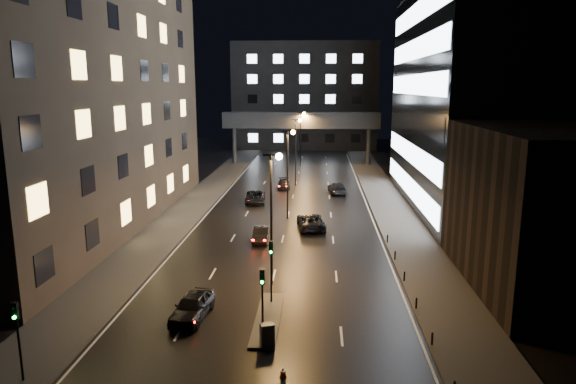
{
  "coord_description": "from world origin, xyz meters",
  "views": [
    {
      "loc": [
        3.48,
        -28.9,
        14.91
      ],
      "look_at": [
        0.3,
        23.76,
        4.0
      ],
      "focal_mm": 32.0,
      "sensor_mm": 36.0,
      "label": 1
    }
  ],
  "objects_px": {
    "car_away_a": "(192,306)",
    "car_away_d": "(284,184)",
    "car_away_b": "(261,234)",
    "car_away_c": "(255,197)",
    "car_toward_b": "(337,188)",
    "car_toward_a": "(311,221)",
    "utility_cabinet": "(267,335)"
  },
  "relations": [
    {
      "from": "car_away_a",
      "to": "car_away_d",
      "type": "xyz_separation_m",
      "value": [
        3.0,
        43.8,
        -0.17
      ]
    },
    {
      "from": "car_away_b",
      "to": "car_away_d",
      "type": "distance_m",
      "value": 26.58
    },
    {
      "from": "car_away_b",
      "to": "car_toward_a",
      "type": "relative_size",
      "value": 0.73
    },
    {
      "from": "car_away_a",
      "to": "car_toward_b",
      "type": "bearing_deg",
      "value": 81.27
    },
    {
      "from": "car_away_c",
      "to": "car_away_d",
      "type": "bearing_deg",
      "value": 67.97
    },
    {
      "from": "car_away_b",
      "to": "car_away_c",
      "type": "relative_size",
      "value": 0.78
    },
    {
      "from": "car_toward_a",
      "to": "car_toward_b",
      "type": "height_order",
      "value": "car_toward_a"
    },
    {
      "from": "car_away_a",
      "to": "utility_cabinet",
      "type": "relative_size",
      "value": 3.58
    },
    {
      "from": "car_away_a",
      "to": "car_toward_a",
      "type": "xyz_separation_m",
      "value": [
        7.39,
        22.05,
        -0.02
      ]
    },
    {
      "from": "car_away_a",
      "to": "utility_cabinet",
      "type": "xyz_separation_m",
      "value": [
        5.28,
        -3.66,
        0.0
      ]
    },
    {
      "from": "car_toward_a",
      "to": "car_away_a",
      "type": "bearing_deg",
      "value": 63.6
    },
    {
      "from": "car_away_c",
      "to": "car_away_d",
      "type": "xyz_separation_m",
      "value": [
        3.06,
        9.86,
        -0.09
      ]
    },
    {
      "from": "car_away_a",
      "to": "car_toward_b",
      "type": "xyz_separation_m",
      "value": [
        10.78,
        40.52,
        -0.04
      ]
    },
    {
      "from": "car_away_a",
      "to": "utility_cabinet",
      "type": "bearing_deg",
      "value": -28.54
    },
    {
      "from": "car_away_d",
      "to": "car_away_c",
      "type": "bearing_deg",
      "value": -110.54
    },
    {
      "from": "car_away_b",
      "to": "car_toward_b",
      "type": "distance_m",
      "value": 24.69
    },
    {
      "from": "car_away_a",
      "to": "car_toward_a",
      "type": "bearing_deg",
      "value": 77.64
    },
    {
      "from": "car_away_b",
      "to": "car_away_a",
      "type": "bearing_deg",
      "value": -99.86
    },
    {
      "from": "car_away_c",
      "to": "car_toward_a",
      "type": "xyz_separation_m",
      "value": [
        7.45,
        -11.9,
        0.06
      ]
    },
    {
      "from": "car_toward_b",
      "to": "car_toward_a",
      "type": "bearing_deg",
      "value": 73.05
    },
    {
      "from": "car_toward_b",
      "to": "utility_cabinet",
      "type": "distance_m",
      "value": 44.52
    },
    {
      "from": "car_away_c",
      "to": "utility_cabinet",
      "type": "height_order",
      "value": "utility_cabinet"
    },
    {
      "from": "car_away_c",
      "to": "car_toward_a",
      "type": "distance_m",
      "value": 14.03
    },
    {
      "from": "car_away_a",
      "to": "car_away_b",
      "type": "height_order",
      "value": "car_away_a"
    },
    {
      "from": "car_away_d",
      "to": "car_toward_b",
      "type": "bearing_deg",
      "value": -26.15
    },
    {
      "from": "car_away_b",
      "to": "car_away_c",
      "type": "height_order",
      "value": "car_away_c"
    },
    {
      "from": "car_away_b",
      "to": "utility_cabinet",
      "type": "relative_size",
      "value": 3.11
    },
    {
      "from": "car_away_d",
      "to": "car_toward_b",
      "type": "relative_size",
      "value": 0.83
    },
    {
      "from": "car_away_d",
      "to": "utility_cabinet",
      "type": "distance_m",
      "value": 47.51
    },
    {
      "from": "car_toward_a",
      "to": "utility_cabinet",
      "type": "xyz_separation_m",
      "value": [
        -2.11,
        -25.7,
        0.03
      ]
    },
    {
      "from": "car_toward_a",
      "to": "car_toward_b",
      "type": "distance_m",
      "value": 18.79
    },
    {
      "from": "car_toward_a",
      "to": "utility_cabinet",
      "type": "relative_size",
      "value": 4.26
    }
  ]
}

